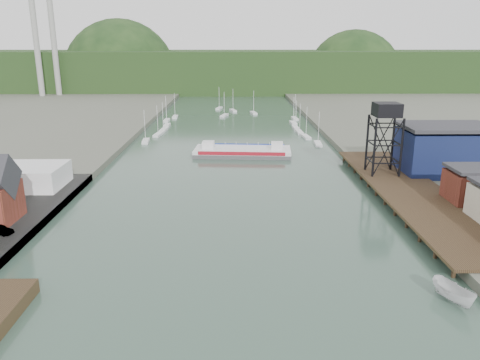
{
  "coord_description": "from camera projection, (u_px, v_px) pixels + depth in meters",
  "views": [
    {
      "loc": [
        1.13,
        -45.17,
        30.65
      ],
      "look_at": [
        2.29,
        46.16,
        4.0
      ],
      "focal_mm": 35.0,
      "sensor_mm": 36.0,
      "label": 1
    }
  ],
  "objects": [
    {
      "name": "car_west_b",
      "position": [
        0.0,
        230.0,
        73.88
      ],
      "size": [
        4.52,
        2.51,
        1.41
      ],
      "primitive_type": "imported",
      "rotation": [
        0.0,
        0.0,
        1.32
      ],
      "color": "#999999",
      "rests_on": "west_quay"
    },
    {
      "name": "smokestacks",
      "position": [
        45.0,
        45.0,
        265.41
      ],
      "size": [
        11.2,
        8.2,
        60.0
      ],
      "color": "#969691",
      "rests_on": "ground"
    },
    {
      "name": "blue_shed",
      "position": [
        445.0,
        150.0,
        108.16
      ],
      "size": [
        20.5,
        14.5,
        11.3
      ],
      "color": "#0D183A",
      "rests_on": "east_land"
    },
    {
      "name": "white_shed",
      "position": [
        20.0,
        176.0,
        98.31
      ],
      "size": [
        18.0,
        12.0,
        4.5
      ],
      "primitive_type": "cube",
      "color": "silver",
      "rests_on": "west_quay"
    },
    {
      "name": "chain_ferry",
      "position": [
        243.0,
        151.0,
        133.41
      ],
      "size": [
        27.98,
        12.92,
        3.92
      ],
      "rotation": [
        0.0,
        0.0,
        -0.07
      ],
      "color": "#4A4A4D",
      "rests_on": "ground"
    },
    {
      "name": "lift_tower",
      "position": [
        387.0,
        114.0,
        103.65
      ],
      "size": [
        6.5,
        6.5,
        16.0
      ],
      "color": "black",
      "rests_on": "east_pier"
    },
    {
      "name": "distant_hills",
      "position": [
        227.0,
        73.0,
        338.24
      ],
      "size": [
        500.0,
        120.0,
        80.0
      ],
      "color": "black",
      "rests_on": "ground"
    },
    {
      "name": "east_pier",
      "position": [
        410.0,
        191.0,
        95.04
      ],
      "size": [
        14.0,
        70.0,
        2.45
      ],
      "color": "black",
      "rests_on": "ground"
    },
    {
      "name": "ground",
      "position": [
        225.0,
        331.0,
        51.93
      ],
      "size": [
        600.0,
        600.0,
        0.0
      ],
      "primitive_type": "plane",
      "color": "#294035",
      "rests_on": "ground"
    },
    {
      "name": "motorboat",
      "position": [
        454.0,
        293.0,
        57.31
      ],
      "size": [
        4.57,
        6.96,
        2.52
      ],
      "primitive_type": "imported",
      "rotation": [
        0.0,
        0.0,
        0.36
      ],
      "color": "silver",
      "rests_on": "ground"
    },
    {
      "name": "marina_sailboats",
      "position": [
        231.0,
        124.0,
        184.74
      ],
      "size": [
        57.71,
        92.65,
        0.9
      ],
      "color": "silver",
      "rests_on": "ground"
    }
  ]
}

